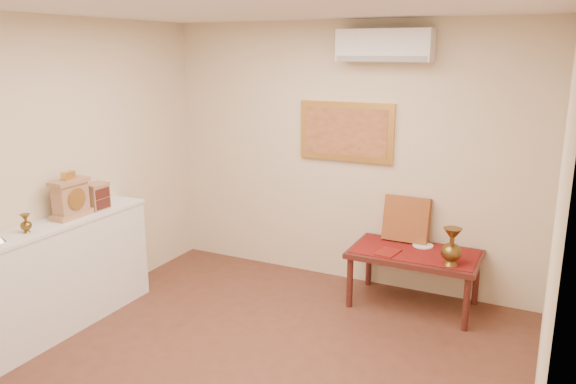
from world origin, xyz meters
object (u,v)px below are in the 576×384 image
Objects in this scene: brass_urn_tall at (452,243)px; mantel_clock at (71,198)px; display_ledge at (54,279)px; wooden_chest at (97,196)px; low_table at (415,258)px.

mantel_clock is (-3.03, -1.41, 0.39)m from brass_urn_tall.
display_ledge reaches higher than brass_urn_tall.
wooden_chest reaches higher than low_table.
brass_urn_tall is at bearing 20.44° from wooden_chest.
mantel_clock is at bearing -154.95° from brass_urn_tall.
wooden_chest is 0.20× the size of low_table.
display_ledge is at bearing -92.56° from wooden_chest.
display_ledge is 8.28× the size of wooden_chest.
brass_urn_tall is at bearing 28.83° from display_ledge.
brass_urn_tall is 0.21× the size of display_ledge.
mantel_clock is at bearing -92.19° from wooden_chest.
mantel_clock is 1.68× the size of wooden_chest.
mantel_clock is 0.34× the size of low_table.
wooden_chest is (-3.02, -1.12, 0.34)m from brass_urn_tall.
brass_urn_tall is 1.70× the size of wooden_chest.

